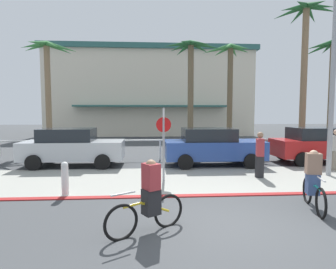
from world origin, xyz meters
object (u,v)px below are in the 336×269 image
object	(u,v)px
palm_tree_3	(230,72)
car_silver_1	(72,147)
palm_tree_2	(191,65)
palm_tree_5	(332,64)
palm_tree_1	(48,68)
bollard_1	(65,178)
cyclist_yellow_0	(149,198)
pedestrian_0	(336,152)
car_blue_2	(213,146)
stop_sign_bike_lane	(164,133)
pedestrian_1	(260,157)
cyclist_teal_1	(313,181)
car_red_3	(320,145)
palm_tree_4	(305,40)

from	to	relation	value
palm_tree_3	car_silver_1	bearing A→B (deg)	-146.10
palm_tree_2	palm_tree_3	distance (m)	3.06
palm_tree_2	palm_tree_5	size ratio (longest dim) A/B	0.98
palm_tree_1	palm_tree_3	bearing A→B (deg)	1.41
bollard_1	palm_tree_3	world-z (taller)	palm_tree_3
cyclist_yellow_0	pedestrian_0	bearing A→B (deg)	35.52
palm_tree_2	cyclist_yellow_0	world-z (taller)	palm_tree_2
palm_tree_3	car_blue_2	xyz separation A→B (m)	(-2.49, -6.17, -4.20)
bollard_1	car_silver_1	bearing A→B (deg)	102.40
stop_sign_bike_lane	cyclist_yellow_0	bearing A→B (deg)	-96.82
palm_tree_1	car_silver_1	xyz separation A→B (m)	(2.90, -5.61, -4.33)
pedestrian_1	palm_tree_3	bearing A→B (deg)	81.50
cyclist_yellow_0	cyclist_teal_1	world-z (taller)	same
car_silver_1	palm_tree_2	bearing A→B (deg)	37.50
pedestrian_1	pedestrian_0	bearing A→B (deg)	16.18
palm_tree_1	palm_tree_2	distance (m)	8.96
palm_tree_1	pedestrian_0	world-z (taller)	palm_tree_1
car_red_3	pedestrian_0	distance (m)	1.77
bollard_1	palm_tree_5	xyz separation A→B (m)	(13.75, 8.86, 4.86)
bollard_1	car_red_3	size ratio (longest dim) A/B	0.23
palm_tree_1	palm_tree_3	distance (m)	11.67
stop_sign_bike_lane	cyclist_teal_1	distance (m)	4.84
car_red_3	bollard_1	bearing A→B (deg)	-156.24
palm_tree_5	cyclist_teal_1	size ratio (longest dim) A/B	3.89
car_silver_1	pedestrian_1	size ratio (longest dim) A/B	2.60
palm_tree_2	palm_tree_3	xyz separation A→B (m)	(2.77, 1.29, -0.23)
car_red_3	pedestrian_0	size ratio (longest dim) A/B	2.58
palm_tree_2	pedestrian_0	size ratio (longest dim) A/B	3.97
stop_sign_bike_lane	palm_tree_5	xyz separation A→B (m)	(10.83, 7.24, 3.70)
car_silver_1	cyclist_teal_1	size ratio (longest dim) A/B	2.48
palm_tree_1	palm_tree_3	world-z (taller)	palm_tree_3
bollard_1	palm_tree_1	distance (m)	11.89
car_silver_1	pedestrian_1	world-z (taller)	pedestrian_1
stop_sign_bike_lane	pedestrian_1	xyz separation A→B (m)	(3.55, 0.22, -0.89)
car_silver_1	palm_tree_4	bearing A→B (deg)	14.45
stop_sign_bike_lane	pedestrian_0	distance (m)	7.34
bollard_1	cyclist_teal_1	world-z (taller)	cyclist_teal_1
palm_tree_4	cyclist_teal_1	bearing A→B (deg)	-117.62
car_red_3	pedestrian_0	bearing A→B (deg)	-103.10
bollard_1	car_silver_1	distance (m)	4.72
palm_tree_3	pedestrian_0	bearing A→B (deg)	-72.87
palm_tree_3	cyclist_yellow_0	bearing A→B (deg)	-112.22
palm_tree_3	pedestrian_0	distance (m)	9.02
palm_tree_1	palm_tree_4	xyz separation A→B (m)	(15.26, -2.42, 1.31)
pedestrian_0	palm_tree_1	bearing A→B (deg)	152.46
stop_sign_bike_lane	car_silver_1	distance (m)	4.99
palm_tree_3	cyclist_teal_1	world-z (taller)	palm_tree_3
cyclist_teal_1	pedestrian_1	xyz separation A→B (m)	(-0.04, 3.31, 0.09)
car_blue_2	cyclist_teal_1	distance (m)	5.92
car_silver_1	pedestrian_0	world-z (taller)	pedestrian_0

